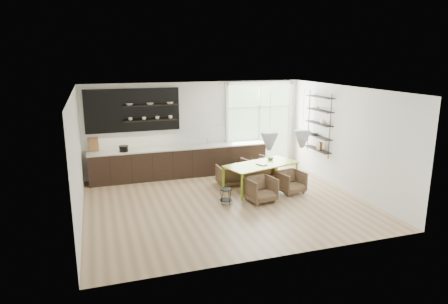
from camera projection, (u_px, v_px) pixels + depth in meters
room at (233, 138)px, 11.13m from camera, size 7.02×6.01×2.91m
kitchen_run at (177, 158)px, 12.41m from camera, size 5.54×0.69×2.75m
right_shelving at (319, 125)px, 12.00m from camera, size 0.26×1.22×1.90m
dining_table at (261, 166)px, 11.15m from camera, size 2.24×1.48×0.75m
armchair_back_left at (229, 175)px, 11.65m from camera, size 0.64×0.66×0.60m
armchair_back_right at (258, 169)px, 12.04m from camera, size 0.96×0.98×0.72m
armchair_front_left at (261, 189)px, 10.32m from camera, size 0.81×0.82×0.65m
armchair_front_right at (291, 182)px, 10.98m from camera, size 0.77×0.79×0.61m
wire_stool at (226, 194)px, 10.13m from camera, size 0.32×0.32×0.41m
table_book at (259, 165)px, 10.99m from camera, size 0.32×0.35×0.03m
table_bowl at (270, 159)px, 11.55m from camera, size 0.24×0.24×0.06m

